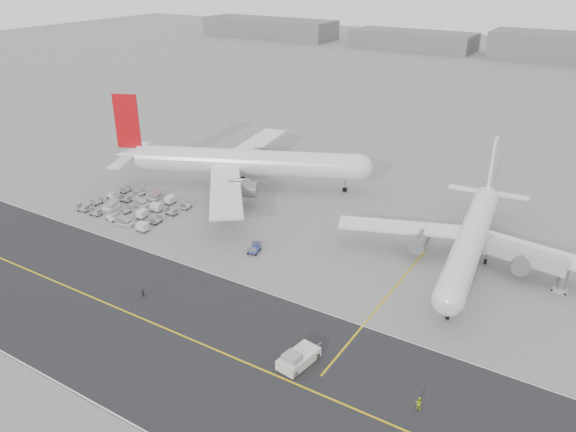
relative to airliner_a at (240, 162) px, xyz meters
The scene contains 10 objects.
ground 37.90m from the airliner_a, 61.70° to the right, with size 700.00×700.00×0.00m, color gray.
taxiway 56.10m from the airliner_a, 65.92° to the right, with size 220.00×59.00×0.03m.
airliner_a is the anchor object (origin of this frame).
airliner_b 56.06m from the airliner_a, ahead, with size 47.94×48.72×16.83m.
pushback_tug 64.92m from the airliner_a, 47.21° to the right, with size 3.79×8.23×2.32m.
jet_bridge 65.40m from the airliner_a, ahead, with size 14.96×4.59×5.58m.
gse_cluster 26.44m from the airliner_a, 117.05° to the right, with size 25.14×19.98×1.85m, color #A2A2A8, non-canonical shape.
stray_dolly 33.30m from the airliner_a, 49.75° to the right, with size 1.76×2.86×1.76m, color silver, non-canonical shape.
ground_crew_a 49.10m from the airliner_a, 72.52° to the right, with size 0.58×0.38×1.58m, color black.
ground_crew_b 76.63m from the airliner_a, 37.76° to the right, with size 0.86×0.67×1.76m, color #ABC717.
Camera 1 is at (56.47, -65.85, 49.45)m, focal length 35.00 mm.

